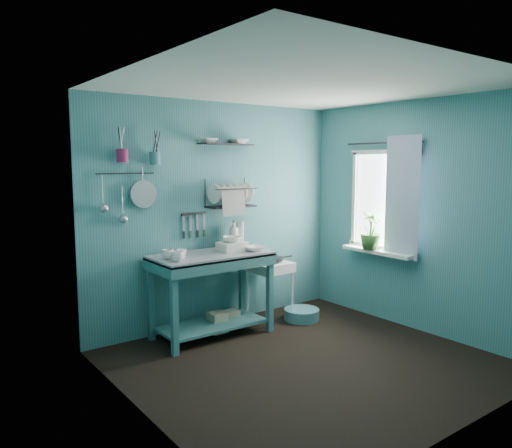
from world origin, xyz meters
TOP-DOWN VIEW (x-y plane):
  - floor at (0.00, 0.00)m, footprint 3.20×3.20m
  - ceiling at (0.00, 0.00)m, footprint 3.20×3.20m
  - wall_back at (0.00, 1.50)m, footprint 3.20×0.00m
  - wall_front at (0.00, -1.50)m, footprint 3.20×0.00m
  - wall_left at (-1.60, 0.00)m, footprint 0.00×3.00m
  - wall_right at (1.60, 0.00)m, footprint 0.00×3.00m
  - work_counter at (-0.32, 1.14)m, footprint 1.32×0.78m
  - mug_left at (-0.80, 0.98)m, footprint 0.12×0.12m
  - mug_mid at (-0.70, 1.08)m, footprint 0.14×0.14m
  - mug_right at (-0.82, 1.14)m, footprint 0.17×0.17m
  - wash_tub at (-0.07, 1.12)m, footprint 0.28×0.22m
  - tub_bowl at (-0.07, 1.12)m, footprint 0.20×0.19m
  - soap_bottle at (0.10, 1.34)m, footprint 0.11×0.12m
  - water_bottle at (0.20, 1.36)m, footprint 0.09×0.09m
  - counter_bowl at (0.13, 0.99)m, footprint 0.22×0.22m
  - hotplate_stand at (0.49, 1.18)m, footprint 0.44×0.44m
  - frying_pan at (0.49, 1.18)m, footprint 0.30×0.30m
  - knife_strip at (-0.34, 1.47)m, footprint 0.32×0.06m
  - dish_rack at (0.09, 1.37)m, footprint 0.58×0.33m
  - upper_shelf at (0.05, 1.40)m, footprint 0.72×0.27m
  - shelf_bowl_left at (-0.19, 1.40)m, footprint 0.23×0.23m
  - shelf_bowl_right at (0.22, 1.40)m, footprint 0.21×0.21m
  - utensil_cup_magenta at (-1.14, 1.42)m, footprint 0.11×0.11m
  - utensil_cup_teal at (-0.80, 1.42)m, footprint 0.11×0.11m
  - colander at (-0.92, 1.45)m, footprint 0.28×0.03m
  - ladle_outer at (-1.34, 1.46)m, footprint 0.01×0.01m
  - ladle_inner at (-1.14, 1.46)m, footprint 0.01×0.01m
  - hook_rail at (-1.09, 1.47)m, footprint 0.60×0.01m
  - window_glass at (1.59, 0.45)m, footprint 0.00×1.10m
  - windowsill at (1.50, 0.45)m, footprint 0.16×0.95m
  - curtain at (1.52, 0.15)m, footprint 0.00×1.35m
  - curtain_rod at (1.54, 0.45)m, footprint 0.02×1.05m
  - potted_plant at (1.46, 0.52)m, footprint 0.29×0.29m
  - storage_tin_large at (-0.22, 1.19)m, footprint 0.18×0.18m
  - storage_tin_small at (-0.02, 1.22)m, footprint 0.15×0.15m
  - floor_basin at (0.80, 0.96)m, footprint 0.41×0.41m

SIDE VIEW (x-z plane):
  - floor at x=0.00m, z-range 0.00..0.00m
  - floor_basin at x=0.80m, z-range 0.00..0.13m
  - storage_tin_small at x=-0.02m, z-range 0.00..0.20m
  - storage_tin_large at x=-0.22m, z-range 0.00..0.22m
  - hotplate_stand at x=0.49m, z-range 0.00..0.69m
  - work_counter at x=-0.32m, z-range 0.00..0.89m
  - frying_pan at x=0.49m, z-range 0.71..0.75m
  - windowsill at x=1.50m, z-range 0.79..0.83m
  - counter_bowl at x=0.13m, z-range 0.89..0.94m
  - mug_mid at x=-0.70m, z-range 0.89..0.98m
  - mug_left at x=-0.80m, z-range 0.89..0.98m
  - mug_right at x=-0.82m, z-range 0.89..0.98m
  - wash_tub at x=-0.07m, z-range 0.89..0.99m
  - tub_bowl at x=-0.07m, z-range 0.99..1.05m
  - water_bottle at x=0.20m, z-range 0.89..1.17m
  - soap_bottle at x=0.10m, z-range 0.89..1.19m
  - potted_plant at x=1.46m, z-range 0.83..1.26m
  - wall_back at x=0.00m, z-range -0.35..2.85m
  - wall_front at x=0.00m, z-range -0.35..2.85m
  - wall_left at x=-1.60m, z-range -0.25..2.75m
  - wall_right at x=1.60m, z-range -0.25..2.75m
  - knife_strip at x=-0.34m, z-range 1.26..1.29m
  - window_glass at x=1.59m, z-range 0.85..1.95m
  - ladle_inner at x=-1.14m, z-range 1.30..1.60m
  - curtain at x=1.52m, z-range 0.77..2.12m
  - dish_rack at x=0.09m, z-range 1.33..1.65m
  - colander at x=-0.92m, z-range 1.38..1.66m
  - ladle_outer at x=-1.34m, z-range 1.42..1.72m
  - hook_rail at x=-1.09m, z-range 1.72..1.73m
  - utensil_cup_teal at x=-0.80m, z-range 1.81..1.94m
  - utensil_cup_magenta at x=-1.14m, z-range 1.83..1.96m
  - upper_shelf at x=0.05m, z-range 2.02..2.04m
  - curtain_rod at x=1.54m, z-range 2.04..2.06m
  - shelf_bowl_right at x=0.22m, z-range 2.03..2.08m
  - shelf_bowl_left at x=-0.19m, z-range 2.05..2.10m
  - ceiling at x=0.00m, z-range 2.50..2.50m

